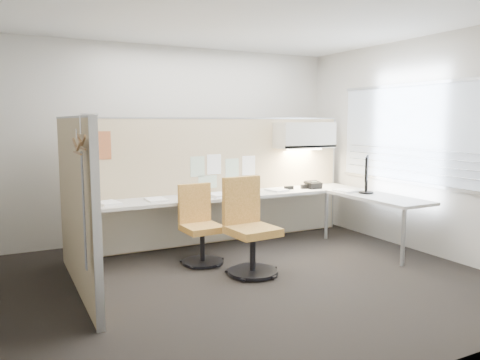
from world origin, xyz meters
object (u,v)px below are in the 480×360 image
chair_right (200,227)px  phone (313,185)px  monitor (367,172)px  desk (256,203)px  chair_left (249,230)px

chair_right → phone: bearing=9.1°
chair_right → monitor: monitor is taller
phone → monitor: bearing=-62.1°
chair_right → monitor: size_ratio=1.86×
monitor → chair_right: bearing=127.2°
desk → monitor: (1.37, -0.65, 0.42)m
chair_left → monitor: size_ratio=2.12×
chair_right → chair_left: bearing=-63.3°
monitor → phone: bearing=70.5°
desk → chair_left: (-0.63, -0.95, -0.10)m
chair_left → phone: bearing=27.7°
chair_left → desk: bearing=51.9°
phone → desk: bearing=-173.1°
chair_right → phone: 2.06m
monitor → phone: 0.85m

